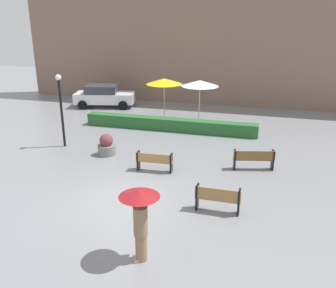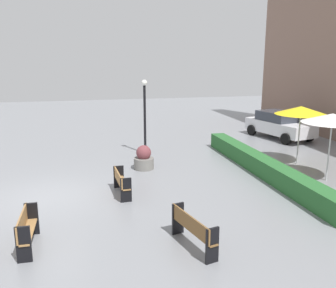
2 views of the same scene
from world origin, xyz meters
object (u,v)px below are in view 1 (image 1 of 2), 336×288
Objects in this scene: patio_umbrella_white at (200,83)px; bench_near_right at (218,198)px; bench_far_right at (254,158)px; patio_umbrella_yellow at (164,81)px; lamp_post at (61,103)px; pedestrian_with_umbrella at (140,214)px; planter_pot at (107,146)px; bench_mid_center at (154,161)px; parked_car at (104,96)px.

bench_near_right is at bearing -75.79° from patio_umbrella_white.
patio_umbrella_yellow is at bearing 131.22° from bench_far_right.
bench_near_right is at bearing -103.71° from bench_far_right.
lamp_post is 1.40× the size of patio_umbrella_yellow.
bench_far_right is 1.15× the size of bench_near_right.
bench_far_right is 9.56m from lamp_post.
patio_umbrella_yellow is at bearing 114.73° from bench_near_right.
pedestrian_with_umbrella is 1.96× the size of planter_pot.
patio_umbrella_yellow is 0.99× the size of patio_umbrella_white.
patio_umbrella_yellow is at bearing 103.18° from bench_mid_center.
parked_car reaches higher than bench_mid_center.
bench_mid_center is 4.25m from bench_far_right.
bench_mid_center is at bearing 138.77° from bench_near_right.
bench_mid_center is 0.35× the size of parked_car.
bench_near_right is (3.07, -2.69, 0.04)m from bench_mid_center.
lamp_post is 1.39× the size of patio_umbrella_white.
parked_car is (-4.22, 8.86, 0.37)m from planter_pot.
patio_umbrella_yellow is 5.74m from parked_car.
lamp_post is 7.16m from patio_umbrella_yellow.
bench_far_right is 9.20m from patio_umbrella_yellow.
planter_pot is 0.40× the size of patio_umbrella_yellow.
bench_mid_center is 0.43× the size of lamp_post.
pedestrian_with_umbrella is 0.78× the size of patio_umbrella_yellow.
patio_umbrella_yellow is (0.89, 6.80, 1.97)m from planter_pot.
lamp_post reaches higher than parked_car.
bench_near_right is at bearing -41.23° from bench_mid_center.
planter_pot is 7.60m from patio_umbrella_white.
lamp_post reaches higher than bench_far_right.
pedestrian_with_umbrella reaches higher than bench_mid_center.
lamp_post is at bearing 176.95° from bench_far_right.
bench_mid_center is 0.61× the size of patio_umbrella_yellow.
planter_pot is (-2.78, 1.28, -0.04)m from bench_mid_center.
bench_mid_center is 0.60× the size of patio_umbrella_white.
pedestrian_with_umbrella is 8.26m from planter_pot.
patio_umbrella_white reaches higher than parked_car.
parked_car reaches higher than bench_near_right.
bench_far_right is at bearing -38.68° from parked_car.
pedestrian_with_umbrella is 0.56× the size of lamp_post.
bench_mid_center is 8.14m from patio_umbrella_white.
bench_far_right is at bearing -48.78° from patio_umbrella_yellow.
planter_pot is at bearing -179.81° from bench_far_right.
bench_mid_center is at bearing -24.75° from planter_pot.
planter_pot is at bearing 145.82° from bench_near_right.
parked_car is at bearing 163.07° from patio_umbrella_white.
patio_umbrella_yellow is 2.29m from patio_umbrella_white.
patio_umbrella_white is 0.58× the size of parked_car.
patio_umbrella_yellow is 0.58× the size of parked_car.
bench_mid_center is 4.08m from bench_near_right.
bench_far_right is 0.87× the size of pedestrian_with_umbrella.
planter_pot is at bearing -11.54° from lamp_post.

